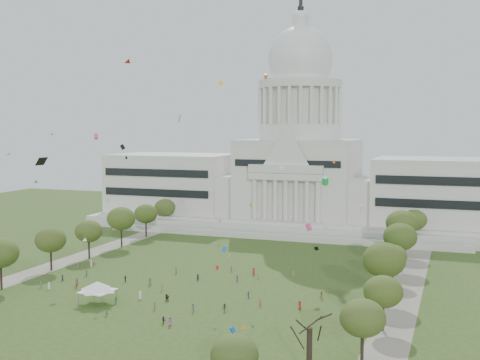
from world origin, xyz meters
The scene contains 33 objects.
ground centered at (0.00, 0.00, 0.00)m, with size 400.00×400.00×0.00m, color #324B1B.
capitol centered at (0.00, 113.59, 22.30)m, with size 160.00×64.50×91.30m.
path_left centered at (-48.00, 30.00, 0.02)m, with size 8.00×160.00×0.04m, color gray.
path_right centered at (48.00, 30.00, 0.02)m, with size 8.00×160.00×0.04m, color gray.
row_tree_r_0 centered at (44.94, -19.59, 7.75)m, with size 7.67×7.67×10.91m.
row_tree_l_1 centered at (-44.07, -2.96, 8.95)m, with size 8.86×8.86×12.59m.
row_tree_r_1 centered at (46.22, -1.75, 7.66)m, with size 7.58×7.58×10.78m.
row_tree_l_2 centered at (-45.04, 17.30, 8.51)m, with size 8.42×8.42×11.97m.
row_tree_r_2 centered at (44.17, 17.44, 9.66)m, with size 9.55×9.55×13.58m.
row_tree_l_3 centered at (-44.09, 33.92, 8.21)m, with size 8.12×8.12×11.55m.
row_tree_r_3 centered at (44.40, 34.48, 7.08)m, with size 7.01×7.01×9.98m.
row_tree_l_4 centered at (-44.08, 52.42, 9.39)m, with size 9.29×9.29×13.21m.
row_tree_r_4 centered at (44.76, 50.04, 9.29)m, with size 9.19×9.19×13.06m.
row_tree_l_5 centered at (-45.22, 71.01, 8.42)m, with size 8.33×8.33×11.85m.
row_tree_r_5 centered at (43.49, 70.19, 9.93)m, with size 9.82×9.82×13.96m.
row_tree_l_6 centered at (-46.87, 89.14, 8.27)m, with size 8.19×8.19×11.64m.
row_tree_r_6 centered at (45.96, 88.13, 8.51)m, with size 8.42×8.42×11.97m.
near_tree_1 centered at (30.00, -40.00, 7.00)m, with size 6.93×6.93×9.86m.
big_bare_tree centered at (38.00, -28.00, 8.67)m, with size 6.00×5.00×12.80m.
event_tent centered at (-15.64, -4.91, 3.93)m, with size 9.48×9.48×5.07m.
person_0 centered at (27.79, 6.21, 0.93)m, with size 0.91×0.59×1.86m, color #B21E1E.
person_2 centered at (30.56, 15.63, 0.90)m, with size 0.87×0.54×1.79m, color olive.
person_3 centered at (6.80, -3.16, 0.88)m, with size 1.13×0.58×1.75m, color #4C4C51.
person_4 centered at (-1.64, 1.79, 0.76)m, with size 0.89×0.49×1.52m, color #26262B.
person_5 centered at (-2.15, 2.01, 0.78)m, with size 1.45×0.57×1.57m, color #26262B.
person_6 centered at (6.36, -13.14, 0.93)m, with size 0.91×0.59×1.87m, color #994C8C.
person_7 centered at (-8.85, -12.04, 0.77)m, with size 0.56×0.41×1.55m, color #33723F.
person_8 centered at (-19.72, 13.80, 0.78)m, with size 0.76×0.47×1.57m, color #26262B.
person_9 centered at (13.11, -0.75, 0.84)m, with size 1.09×0.56×1.69m, color #26262B.
person_10 centered at (14.50, 10.70, 0.73)m, with size 0.86×0.47×1.47m, color navy.
person_11 centered at (4.58, -12.47, 0.73)m, with size 1.36×0.54×1.47m, color #26262B.
distant_crowd centered at (-13.83, 14.61, 0.85)m, with size 60.01×38.54×1.89m.
kite_swarm centered at (-1.57, 3.65, 27.64)m, with size 86.81×105.69×62.30m.
Camera 1 is at (58.87, -117.29, 39.02)m, focal length 45.00 mm.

